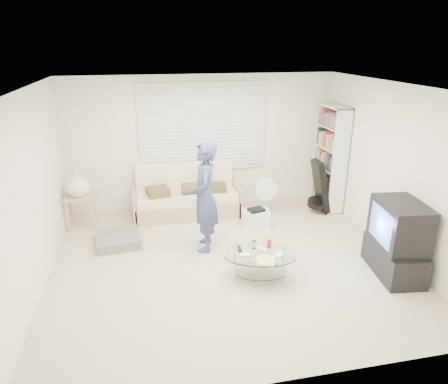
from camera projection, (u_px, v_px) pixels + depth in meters
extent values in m
plane|color=#C3B398|center=(228.00, 262.00, 5.85)|extent=(5.00, 5.00, 0.00)
cube|color=white|center=(203.00, 143.00, 7.47)|extent=(5.00, 0.02, 2.50)
cube|color=white|center=(284.00, 268.00, 3.35)|extent=(5.00, 0.02, 2.50)
cube|color=white|center=(31.00, 195.00, 4.94)|extent=(0.02, 4.50, 2.50)
cube|color=white|center=(393.00, 171.00, 5.88)|extent=(0.02, 4.50, 2.50)
cube|color=white|center=(228.00, 87.00, 4.97)|extent=(5.00, 4.50, 0.02)
cube|color=white|center=(203.00, 128.00, 7.34)|extent=(2.32, 0.06, 1.62)
cube|color=black|center=(203.00, 128.00, 7.32)|extent=(2.20, 0.01, 1.50)
cube|color=silver|center=(203.00, 128.00, 7.30)|extent=(2.16, 0.04, 1.50)
cube|color=silver|center=(203.00, 128.00, 7.32)|extent=(2.32, 0.08, 1.62)
cube|color=tan|center=(187.00, 207.00, 7.41)|extent=(1.88, 0.75, 0.30)
cube|color=beige|center=(187.00, 196.00, 7.31)|extent=(1.80, 0.69, 0.15)
cube|color=beige|center=(184.00, 176.00, 7.50)|extent=(1.80, 0.21, 0.58)
cube|color=tan|center=(135.00, 206.00, 7.19)|extent=(0.06, 0.75, 0.53)
cube|color=tan|center=(236.00, 198.00, 7.54)|extent=(0.06, 0.75, 0.53)
cube|color=#4B4824|center=(158.00, 192.00, 7.13)|extent=(0.45, 0.45, 0.13)
cylinder|color=#4B4824|center=(195.00, 188.00, 7.22)|extent=(0.47, 0.21, 0.21)
cube|color=#4A3425|center=(217.00, 188.00, 7.37)|extent=(0.39, 0.39, 0.11)
cube|color=slate|center=(118.00, 239.00, 6.37)|extent=(0.74, 0.74, 0.15)
cube|color=tan|center=(80.00, 197.00, 6.79)|extent=(0.51, 0.41, 0.04)
cube|color=tan|center=(68.00, 216.00, 6.72)|extent=(0.04, 0.04, 0.55)
cube|color=tan|center=(93.00, 214.00, 6.79)|extent=(0.04, 0.04, 0.55)
cube|color=tan|center=(71.00, 209.00, 7.00)|extent=(0.04, 0.04, 0.55)
cube|color=tan|center=(95.00, 208.00, 7.07)|extent=(0.04, 0.04, 0.55)
imported|color=white|center=(78.00, 184.00, 6.71)|extent=(0.41, 0.41, 0.43)
cube|color=white|center=(330.00, 158.00, 7.48)|extent=(0.31, 0.83, 1.96)
cube|color=black|center=(320.00, 186.00, 7.38)|extent=(0.33, 0.36, 1.00)
cylinder|color=black|center=(317.00, 203.00, 7.49)|extent=(0.36, 0.37, 0.17)
cylinder|color=white|center=(264.00, 212.00, 7.52)|extent=(0.29, 0.29, 0.03)
cylinder|color=white|center=(264.00, 203.00, 7.45)|extent=(0.04, 0.04, 0.36)
cylinder|color=white|center=(265.00, 189.00, 7.35)|extent=(0.42, 0.15, 0.42)
cylinder|color=white|center=(265.00, 189.00, 7.35)|extent=(0.11, 0.07, 0.11)
cube|color=white|center=(256.00, 219.00, 6.95)|extent=(0.53, 0.41, 0.29)
cube|color=black|center=(256.00, 210.00, 6.89)|extent=(0.31, 0.25, 0.05)
cube|color=black|center=(394.00, 259.00, 5.52)|extent=(0.64, 1.03, 0.43)
cube|color=black|center=(400.00, 225.00, 5.33)|extent=(0.64, 0.87, 0.62)
cube|color=#5B6BD9|center=(381.00, 225.00, 5.31)|extent=(0.10, 0.62, 0.47)
ellipsoid|color=silver|center=(260.00, 255.00, 5.34)|extent=(1.12, 0.86, 0.02)
ellipsoid|color=silver|center=(259.00, 271.00, 5.43)|extent=(0.85, 0.65, 0.01)
cylinder|color=silver|center=(234.00, 274.00, 5.23)|extent=(0.03, 0.03, 0.34)
cylinder|color=silver|center=(286.00, 276.00, 5.21)|extent=(0.03, 0.03, 0.34)
cylinder|color=silver|center=(234.00, 259.00, 5.61)|extent=(0.03, 0.03, 0.34)
cylinder|color=silver|center=(283.00, 260.00, 5.58)|extent=(0.03, 0.03, 0.34)
cube|color=white|center=(245.00, 255.00, 5.27)|extent=(0.14, 0.09, 0.04)
cube|color=white|center=(263.00, 250.00, 5.41)|extent=(0.16, 0.16, 0.04)
cube|color=white|center=(279.00, 255.00, 5.28)|extent=(0.16, 0.16, 0.04)
cylinder|color=silver|center=(254.00, 245.00, 5.47)|extent=(0.06, 0.06, 0.11)
cylinder|color=red|center=(269.00, 244.00, 5.48)|extent=(0.06, 0.06, 0.12)
cube|color=black|center=(240.00, 249.00, 5.44)|extent=(0.06, 0.16, 0.02)
cube|color=white|center=(267.00, 260.00, 5.18)|extent=(0.30, 0.33, 0.01)
cube|color=#F2E475|center=(264.00, 260.00, 5.16)|extent=(0.22, 0.27, 0.01)
imported|color=#364C70|center=(205.00, 197.00, 5.97)|extent=(0.50, 0.68, 1.70)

